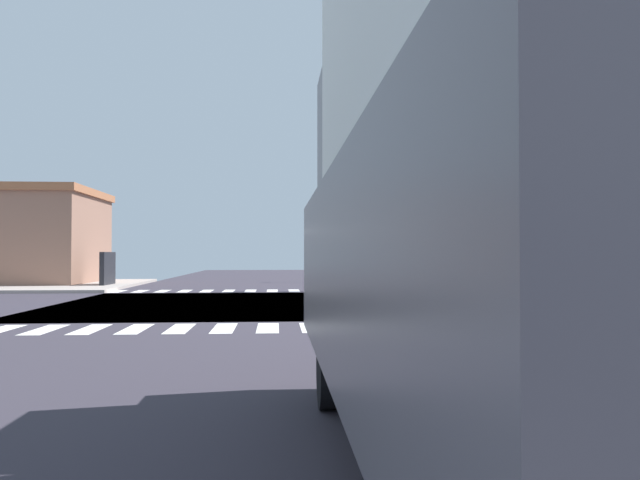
{
  "coord_description": "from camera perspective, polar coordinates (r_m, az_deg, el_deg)",
  "views": [
    {
      "loc": [
        0.45,
        -21.85,
        1.71
      ],
      "look_at": [
        2.33,
        5.45,
        2.31
      ],
      "focal_mm": 35.35,
      "sensor_mm": 36.0,
      "label": 1
    }
  ],
  "objects": [
    {
      "name": "box_truck_farside_1",
      "position": [
        4.61,
        16.0,
        9.53
      ],
      "size": [
        2.4,
        7.2,
        4.85
      ],
      "color": "black",
      "rests_on": "ground"
    },
    {
      "name": "crosswalk_near",
      "position": [
        14.67,
        -6.71,
        -7.92
      ],
      "size": [
        13.5,
        2.0,
        0.01
      ],
      "color": "silver",
      "rests_on": "ground"
    },
    {
      "name": "crosswalk_far",
      "position": [
        29.21,
        -5.32,
        -4.6
      ],
      "size": [
        13.5,
        2.0,
        0.01
      ],
      "color": "silver",
      "rests_on": "ground"
    },
    {
      "name": "suv_trailing_2",
      "position": [
        10.13,
        22.78,
        -2.92
      ],
      "size": [
        1.96,
        4.6,
        2.34
      ],
      "color": "black",
      "rests_on": "ground"
    },
    {
      "name": "sedan_outer_3",
      "position": [
        26.41,
        12.34,
        -2.51
      ],
      "size": [
        4.3,
        1.8,
        1.88
      ],
      "rotation": [
        0.0,
        0.0,
        4.71
      ],
      "color": "black",
      "rests_on": "ground"
    },
    {
      "name": "street_lamp",
      "position": [
        39.59,
        6.29,
        3.13
      ],
      "size": [
        1.78,
        0.32,
        7.9
      ],
      "color": "gray",
      "rests_on": "ground"
    },
    {
      "name": "traffic_signal_mast",
      "position": [
        29.83,
        6.8,
        4.51
      ],
      "size": [
        5.61,
        0.55,
        6.41
      ],
      "color": "gray",
      "rests_on": "ground"
    },
    {
      "name": "ground",
      "position": [
        21.92,
        -5.13,
        -5.78
      ],
      "size": [
        90.0,
        90.0,
        0.05
      ],
      "color": "#332E38"
    },
    {
      "name": "sidewalk_corner_nw",
      "position": [
        36.46,
        -25.64,
        -3.71
      ],
      "size": [
        12.0,
        12.0,
        0.14
      ],
      "color": "#A59890",
      "rests_on": "ground"
    },
    {
      "name": "sidewalk_corner_ne",
      "position": [
        36.14,
        16.43,
        -3.8
      ],
      "size": [
        12.0,
        12.0,
        0.14
      ],
      "color": "#A09B91",
      "rests_on": "ground"
    },
    {
      "name": "sedan_leading_2",
      "position": [
        28.81,
        24.44,
        -2.32
      ],
      "size": [
        4.3,
        1.8,
        1.88
      ],
      "rotation": [
        0.0,
        0.0,
        4.71
      ],
      "color": "black",
      "rests_on": "ground"
    }
  ]
}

